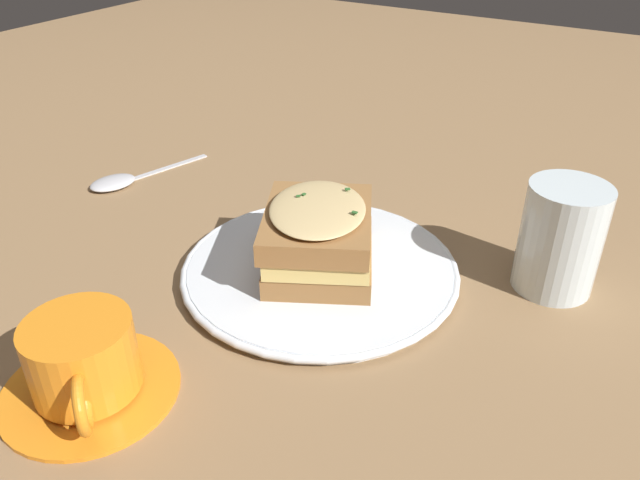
{
  "coord_description": "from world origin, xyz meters",
  "views": [
    {
      "loc": [
        -0.46,
        -0.24,
        0.35
      ],
      "look_at": [
        -0.03,
        0.02,
        0.04
      ],
      "focal_mm": 35.0,
      "sensor_mm": 36.0,
      "label": 1
    }
  ],
  "objects": [
    {
      "name": "water_glass",
      "position": [
        0.07,
        -0.17,
        0.05
      ],
      "size": [
        0.07,
        0.07,
        0.11
      ],
      "primitive_type": "cylinder",
      "color": "silver",
      "rests_on": "ground_plane"
    },
    {
      "name": "sandwich",
      "position": [
        -0.03,
        0.02,
        0.05
      ],
      "size": [
        0.16,
        0.14,
        0.07
      ],
      "rotation": [
        0.0,
        0.0,
        3.62
      ],
      "color": "olive",
      "rests_on": "dinner_plate"
    },
    {
      "name": "ground_plane",
      "position": [
        0.0,
        0.0,
        0.0
      ],
      "size": [
        2.4,
        2.4,
        0.0
      ],
      "primitive_type": "plane",
      "color": "olive"
    },
    {
      "name": "dinner_plate",
      "position": [
        -0.03,
        0.02,
        0.01
      ],
      "size": [
        0.27,
        0.27,
        0.01
      ],
      "color": "white",
      "rests_on": "ground_plane"
    },
    {
      "name": "teacup_with_saucer",
      "position": [
        -0.25,
        0.09,
        0.03
      ],
      "size": [
        0.14,
        0.14,
        0.07
      ],
      "rotation": [
        0.0,
        0.0,
        4.0
      ],
      "color": "orange",
      "rests_on": "ground_plane"
    },
    {
      "name": "spoon",
      "position": [
        0.02,
        0.34,
        0.0
      ],
      "size": [
        0.17,
        0.07,
        0.01
      ],
      "rotation": [
        0.0,
        0.0,
        1.29
      ],
      "color": "silver",
      "rests_on": "ground_plane"
    }
  ]
}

